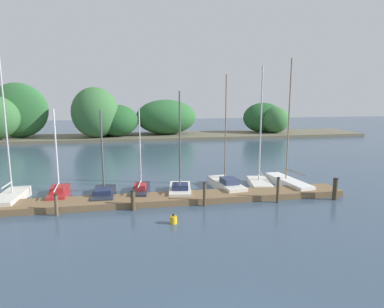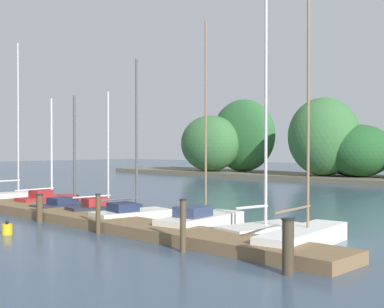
{
  "view_description": "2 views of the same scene",
  "coord_description": "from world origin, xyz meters",
  "px_view_note": "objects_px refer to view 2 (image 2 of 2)",
  "views": [
    {
      "loc": [
        -2.03,
        -5.37,
        5.95
      ],
      "look_at": [
        1.72,
        15.01,
        2.31
      ],
      "focal_mm": 31.27,
      "sensor_mm": 36.0,
      "label": 1
    },
    {
      "loc": [
        16.07,
        1.52,
        2.9
      ],
      "look_at": [
        2.31,
        15.64,
        2.61
      ],
      "focal_mm": 48.71,
      "sensor_mm": 36.0,
      "label": 2
    }
  ],
  "objects_px": {
    "mooring_piling_5": "(288,246)",
    "channel_buoy_0": "(7,229)",
    "sailboat_6": "(264,226)",
    "mooring_piling_2": "(40,208)",
    "sailboat_1": "(49,199)",
    "sailboat_4": "(133,214)",
    "sailboat_0": "(17,196)",
    "mooring_piling_3": "(98,214)",
    "sailboat_5": "(203,220)",
    "mooring_piling_4": "(183,225)",
    "sailboat_3": "(105,208)",
    "sailboat_2": "(72,205)",
    "sailboat_7": "(306,235)"
  },
  "relations": [
    {
      "from": "mooring_piling_5",
      "to": "channel_buoy_0",
      "type": "xyz_separation_m",
      "value": [
        -9.64,
        -1.94,
        -0.46
      ]
    },
    {
      "from": "sailboat_6",
      "to": "channel_buoy_0",
      "type": "bearing_deg",
      "value": 140.16
    },
    {
      "from": "sailboat_6",
      "to": "mooring_piling_2",
      "type": "distance_m",
      "value": 8.84
    },
    {
      "from": "sailboat_1",
      "to": "sailboat_4",
      "type": "distance_m",
      "value": 7.12
    },
    {
      "from": "sailboat_0",
      "to": "channel_buoy_0",
      "type": "bearing_deg",
      "value": -117.06
    },
    {
      "from": "sailboat_1",
      "to": "mooring_piling_3",
      "type": "relative_size",
      "value": 3.92
    },
    {
      "from": "sailboat_1",
      "to": "sailboat_0",
      "type": "bearing_deg",
      "value": 95.93
    },
    {
      "from": "sailboat_5",
      "to": "mooring_piling_4",
      "type": "bearing_deg",
      "value": -152.42
    },
    {
      "from": "sailboat_3",
      "to": "channel_buoy_0",
      "type": "xyz_separation_m",
      "value": [
        1.35,
        -4.93,
        -0.15
      ]
    },
    {
      "from": "mooring_piling_5",
      "to": "sailboat_2",
      "type": "bearing_deg",
      "value": 168.1
    },
    {
      "from": "mooring_piling_3",
      "to": "mooring_piling_4",
      "type": "distance_m",
      "value": 4.18
    },
    {
      "from": "sailboat_0",
      "to": "sailboat_1",
      "type": "distance_m",
      "value": 2.45
    },
    {
      "from": "sailboat_7",
      "to": "mooring_piling_3",
      "type": "xyz_separation_m",
      "value": [
        -6.19,
        -2.84,
        0.31
      ]
    },
    {
      "from": "mooring_piling_3",
      "to": "mooring_piling_4",
      "type": "height_order",
      "value": "mooring_piling_4"
    },
    {
      "from": "sailboat_5",
      "to": "sailboat_3",
      "type": "bearing_deg",
      "value": 84.69
    },
    {
      "from": "mooring_piling_2",
      "to": "mooring_piling_5",
      "type": "xyz_separation_m",
      "value": [
        11.48,
        -0.28,
        0.1
      ]
    },
    {
      "from": "sailboat_3",
      "to": "channel_buoy_0",
      "type": "bearing_deg",
      "value": -157.23
    },
    {
      "from": "sailboat_3",
      "to": "sailboat_6",
      "type": "bearing_deg",
      "value": -79.0
    },
    {
      "from": "sailboat_1",
      "to": "sailboat_7",
      "type": "bearing_deg",
      "value": -94.48
    },
    {
      "from": "mooring_piling_2",
      "to": "channel_buoy_0",
      "type": "bearing_deg",
      "value": -50.26
    },
    {
      "from": "sailboat_1",
      "to": "sailboat_4",
      "type": "height_order",
      "value": "sailboat_4"
    },
    {
      "from": "sailboat_3",
      "to": "sailboat_6",
      "type": "distance_m",
      "value": 7.77
    },
    {
      "from": "sailboat_3",
      "to": "sailboat_5",
      "type": "xyz_separation_m",
      "value": [
        5.38,
        0.18,
        0.03
      ]
    },
    {
      "from": "sailboat_5",
      "to": "mooring_piling_3",
      "type": "relative_size",
      "value": 5.44
    },
    {
      "from": "sailboat_3",
      "to": "sailboat_4",
      "type": "relative_size",
      "value": 0.84
    },
    {
      "from": "sailboat_5",
      "to": "sailboat_6",
      "type": "distance_m",
      "value": 2.39
    },
    {
      "from": "sailboat_6",
      "to": "channel_buoy_0",
      "type": "distance_m",
      "value": 8.39
    },
    {
      "from": "sailboat_3",
      "to": "mooring_piling_4",
      "type": "xyz_separation_m",
      "value": [
        7.52,
        -2.9,
        0.4
      ]
    },
    {
      "from": "mooring_piling_3",
      "to": "channel_buoy_0",
      "type": "bearing_deg",
      "value": -132.11
    },
    {
      "from": "sailboat_1",
      "to": "mooring_piling_3",
      "type": "xyz_separation_m",
      "value": [
        8.09,
        -2.92,
        0.32
      ]
    },
    {
      "from": "sailboat_0",
      "to": "sailboat_3",
      "type": "distance_m",
      "value": 7.17
    },
    {
      "from": "sailboat_3",
      "to": "mooring_piling_2",
      "type": "xyz_separation_m",
      "value": [
        -0.49,
        -2.72,
        0.21
      ]
    },
    {
      "from": "mooring_piling_5",
      "to": "sailboat_6",
      "type": "bearing_deg",
      "value": 132.95
    },
    {
      "from": "sailboat_2",
      "to": "sailboat_3",
      "type": "xyz_separation_m",
      "value": [
        2.16,
        0.23,
        0.02
      ]
    },
    {
      "from": "mooring_piling_2",
      "to": "mooring_piling_3",
      "type": "distance_m",
      "value": 3.83
    },
    {
      "from": "sailboat_7",
      "to": "channel_buoy_0",
      "type": "bearing_deg",
      "value": 114.46
    },
    {
      "from": "sailboat_7",
      "to": "sailboat_2",
      "type": "bearing_deg",
      "value": 84.45
    },
    {
      "from": "mooring_piling_3",
      "to": "mooring_piling_5",
      "type": "distance_m",
      "value": 7.65
    },
    {
      "from": "sailboat_2",
      "to": "mooring_piling_3",
      "type": "relative_size",
      "value": 3.88
    },
    {
      "from": "sailboat_0",
      "to": "mooring_piling_3",
      "type": "height_order",
      "value": "sailboat_0"
    },
    {
      "from": "sailboat_0",
      "to": "mooring_piling_3",
      "type": "bearing_deg",
      "value": -101.56
    },
    {
      "from": "sailboat_7",
      "to": "mooring_piling_2",
      "type": "relative_size",
      "value": 7.69
    },
    {
      "from": "sailboat_1",
      "to": "channel_buoy_0",
      "type": "xyz_separation_m",
      "value": [
        6.1,
        -5.12,
        -0.17
      ]
    },
    {
      "from": "sailboat_0",
      "to": "sailboat_5",
      "type": "relative_size",
      "value": 1.13
    },
    {
      "from": "sailboat_7",
      "to": "mooring_piling_4",
      "type": "xyz_separation_m",
      "value": [
        -2.01,
        -3.0,
        0.38
      ]
    },
    {
      "from": "mooring_piling_2",
      "to": "sailboat_3",
      "type": "bearing_deg",
      "value": 79.77
    },
    {
      "from": "sailboat_3",
      "to": "channel_buoy_0",
      "type": "relative_size",
      "value": 11.04
    },
    {
      "from": "sailboat_1",
      "to": "sailboat_4",
      "type": "relative_size",
      "value": 0.84
    },
    {
      "from": "sailboat_1",
      "to": "mooring_piling_4",
      "type": "height_order",
      "value": "sailboat_1"
    },
    {
      "from": "mooring_piling_4",
      "to": "mooring_piling_2",
      "type": "bearing_deg",
      "value": 178.71
    }
  ]
}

